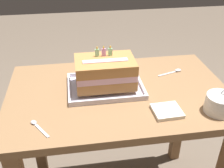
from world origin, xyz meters
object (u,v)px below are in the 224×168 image
(serving_spoon_near_tray, at_px, (175,71))
(napkin_pile, at_px, (167,111))
(foil_tray, at_px, (105,87))
(serving_spoon_by_bowls, at_px, (36,125))
(bowl_stack, at_px, (220,104))
(birthday_cake, at_px, (105,72))

(serving_spoon_near_tray, bearing_deg, napkin_pile, -115.59)
(foil_tray, distance_m, serving_spoon_by_bowls, 0.38)
(serving_spoon_by_bowls, bearing_deg, foil_tray, 37.85)
(serving_spoon_near_tray, distance_m, serving_spoon_by_bowls, 0.76)
(serving_spoon_by_bowls, bearing_deg, bowl_stack, -1.52)
(birthday_cake, relative_size, napkin_pile, 2.25)
(bowl_stack, height_order, serving_spoon_by_bowls, bowl_stack)
(foil_tray, xyz_separation_m, serving_spoon_near_tray, (0.39, 0.10, -0.00))
(serving_spoon_by_bowls, relative_size, napkin_pile, 0.94)
(bowl_stack, distance_m, napkin_pile, 0.22)
(foil_tray, relative_size, serving_spoon_by_bowls, 3.11)
(serving_spoon_by_bowls, distance_m, napkin_pile, 0.53)
(serving_spoon_near_tray, height_order, napkin_pile, napkin_pile)
(serving_spoon_near_tray, relative_size, serving_spoon_by_bowls, 1.25)
(bowl_stack, xyz_separation_m, serving_spoon_by_bowls, (-0.74, 0.02, -0.03))
(foil_tray, relative_size, napkin_pile, 2.93)
(foil_tray, bearing_deg, serving_spoon_by_bowls, -142.15)
(serving_spoon_near_tray, relative_size, napkin_pile, 1.18)
(foil_tray, height_order, serving_spoon_near_tray, foil_tray)
(foil_tray, xyz_separation_m, serving_spoon_by_bowls, (-0.30, -0.23, -0.00))
(birthday_cake, height_order, napkin_pile, birthday_cake)
(bowl_stack, bearing_deg, serving_spoon_near_tray, 98.99)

